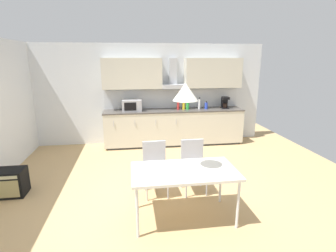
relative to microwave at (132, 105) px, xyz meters
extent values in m
cube|color=tan|center=(0.27, -2.67, -1.07)|extent=(8.01, 8.97, 0.02)
cube|color=silver|center=(0.27, 0.37, 0.22)|extent=(6.41, 0.10, 2.56)
cube|color=#333333|center=(1.07, 0.00, -1.03)|extent=(3.39, 0.58, 0.05)
cube|color=beige|center=(1.07, 0.00, -0.59)|extent=(3.53, 0.63, 0.84)
cube|color=#4C4742|center=(1.07, 0.00, -0.16)|extent=(3.55, 0.65, 0.03)
cube|color=silver|center=(-0.45, -0.32, -0.38)|extent=(0.01, 0.01, 0.14)
cube|color=silver|center=(0.06, -0.32, -0.38)|extent=(0.01, 0.01, 0.14)
cube|color=silver|center=(0.56, -0.32, -0.38)|extent=(0.01, 0.01, 0.14)
cube|color=silver|center=(1.07, -0.32, -0.38)|extent=(0.01, 0.01, 0.14)
cube|color=silver|center=(1.07, 0.30, 0.10)|extent=(3.53, 0.02, 0.48)
cube|color=beige|center=(0.04, 0.15, 0.77)|extent=(1.47, 0.34, 0.75)
cube|color=beige|center=(2.10, 0.15, 0.77)|extent=(1.47, 0.34, 0.75)
cube|color=#B7BABF|center=(1.07, 0.13, 0.45)|extent=(0.60, 0.40, 0.10)
cube|color=#B7BABF|center=(1.07, 0.24, 0.79)|extent=(0.20, 0.16, 0.70)
cube|color=#ADADB2|center=(0.00, 0.00, 0.00)|extent=(0.48, 0.34, 0.28)
cube|color=black|center=(-0.04, -0.17, 0.00)|extent=(0.29, 0.01, 0.20)
cube|color=black|center=(2.42, 0.00, -0.13)|extent=(0.18, 0.18, 0.02)
cylinder|color=black|center=(2.42, -0.01, -0.06)|extent=(0.12, 0.12, 0.12)
cube|color=black|center=(2.42, 0.06, 0.01)|extent=(0.16, 0.08, 0.30)
cube|color=black|center=(2.42, -0.01, 0.13)|extent=(0.18, 0.16, 0.06)
cylinder|color=blue|center=(1.91, -0.01, -0.06)|extent=(0.08, 0.08, 0.17)
cylinder|color=black|center=(1.91, -0.01, 0.04)|extent=(0.03, 0.03, 0.04)
cylinder|color=red|center=(1.17, 0.01, -0.04)|extent=(0.06, 0.06, 0.19)
cylinder|color=black|center=(1.17, 0.01, 0.07)|extent=(0.03, 0.03, 0.04)
cylinder|color=white|center=(1.73, 0.00, -0.01)|extent=(0.06, 0.06, 0.25)
cylinder|color=black|center=(1.73, 0.00, 0.14)|extent=(0.02, 0.02, 0.06)
cylinder|color=yellow|center=(1.32, 0.01, -0.04)|extent=(0.07, 0.07, 0.20)
cylinder|color=black|center=(1.32, 0.01, 0.08)|extent=(0.03, 0.03, 0.04)
cylinder|color=green|center=(1.42, -0.01, -0.02)|extent=(0.08, 0.08, 0.23)
cylinder|color=black|center=(1.42, -0.01, 0.12)|extent=(0.03, 0.03, 0.05)
cube|color=silver|center=(0.66, -3.29, -0.35)|extent=(1.42, 0.79, 0.04)
cylinder|color=silver|center=(0.01, -3.62, -0.71)|extent=(0.04, 0.04, 0.69)
cylinder|color=silver|center=(1.30, -3.62, -0.71)|extent=(0.04, 0.04, 0.69)
cylinder|color=silver|center=(0.01, -2.95, -0.71)|extent=(0.04, 0.04, 0.69)
cylinder|color=silver|center=(1.30, -2.95, -0.71)|extent=(0.04, 0.04, 0.69)
cube|color=#B2B2B7|center=(0.97, -2.59, -0.61)|extent=(0.40, 0.40, 0.04)
cube|color=#B2B2B7|center=(0.97, -2.41, -0.39)|extent=(0.38, 0.04, 0.40)
cylinder|color=silver|center=(1.15, -2.76, -0.84)|extent=(0.02, 0.02, 0.43)
cylinder|color=silver|center=(0.81, -2.76, -0.84)|extent=(0.02, 0.02, 0.43)
cylinder|color=silver|center=(1.14, -2.42, -0.84)|extent=(0.02, 0.02, 0.43)
cylinder|color=silver|center=(0.80, -2.42, -0.84)|extent=(0.02, 0.02, 0.43)
cube|color=#B2B2B7|center=(0.34, -2.59, -0.61)|extent=(0.42, 0.42, 0.04)
cube|color=#B2B2B7|center=(0.33, -2.41, -0.39)|extent=(0.38, 0.06, 0.40)
cylinder|color=silver|center=(0.51, -2.75, -0.84)|extent=(0.02, 0.02, 0.43)
cylinder|color=silver|center=(0.17, -2.77, -0.84)|extent=(0.02, 0.02, 0.43)
cylinder|color=silver|center=(0.50, -2.41, -0.84)|extent=(0.02, 0.02, 0.43)
cylinder|color=silver|center=(0.16, -2.43, -0.84)|extent=(0.02, 0.02, 0.43)
cube|color=black|center=(-2.05, -2.25, -0.84)|extent=(0.52, 0.36, 0.44)
cube|color=tan|center=(-2.05, -2.44, -0.87)|extent=(0.44, 0.01, 0.29)
cube|color=beige|center=(-2.05, -2.44, -0.67)|extent=(0.44, 0.01, 0.05)
cone|color=silver|center=(0.66, -3.29, 0.72)|extent=(0.32, 0.32, 0.22)
camera|label=1|loc=(-0.03, -6.49, 1.12)|focal=28.00mm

